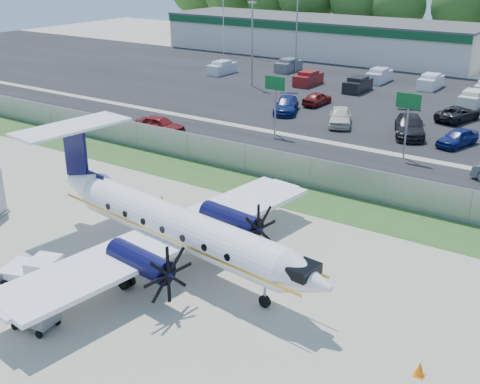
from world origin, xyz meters
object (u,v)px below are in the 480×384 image
Objects in this scene: pushback_tug at (37,273)px; baggage_cart_far at (18,288)px; aircraft at (174,225)px; baggage_cart_near at (35,318)px.

pushback_tug is 1.64× the size of baggage_cart_far.
aircraft is at bearing 57.83° from baggage_cart_far.
baggage_cart_far reaches higher than baggage_cart_near.
aircraft reaches higher than baggage_cart_near.
baggage_cart_near is 1.04× the size of baggage_cart_far.
pushback_tug is 1.58× the size of baggage_cart_near.
pushback_tug is at bearing 139.71° from baggage_cart_near.
baggage_cart_near is at bearing -100.53° from aircraft.
baggage_cart_far is (-2.49, 1.08, 0.00)m from baggage_cart_near.
pushback_tug is 1.06m from baggage_cart_far.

